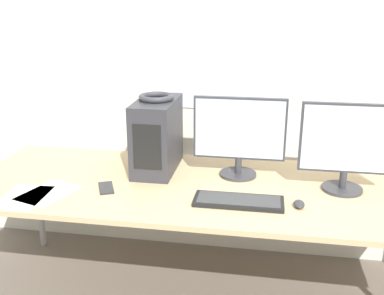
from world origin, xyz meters
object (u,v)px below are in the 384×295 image
keyboard (239,201)px  cell_phone (106,188)px  monitor_right_near (347,145)px  mouse (299,204)px  monitor_main (239,134)px  headphones (156,97)px  pc_tower (157,135)px

keyboard → cell_phone: bearing=175.2°
keyboard → cell_phone: 0.70m
monitor_right_near → cell_phone: size_ratio=2.77×
monitor_right_near → keyboard: (-0.52, -0.25, -0.24)m
monitor_right_near → mouse: monitor_right_near is taller
monitor_main → headphones: bearing=176.7°
pc_tower → mouse: pc_tower is taller
headphones → keyboard: size_ratio=0.45×
monitor_main → cell_phone: monitor_main is taller
monitor_main → cell_phone: size_ratio=2.96×
monitor_main → pc_tower: bearing=176.8°
monitor_main → keyboard: size_ratio=1.16×
headphones → cell_phone: headphones is taller
monitor_right_near → monitor_main: bearing=168.2°
cell_phone → monitor_main: bearing=0.2°
monitor_main → keyboard: 0.43m
cell_phone → monitor_right_near: bearing=-15.3°
mouse → cell_phone: (-0.99, 0.05, -0.01)m
monitor_main → mouse: (0.32, -0.36, -0.23)m
monitor_main → keyboard: (0.03, -0.36, -0.23)m
pc_tower → cell_phone: pc_tower is taller
cell_phone → pc_tower: bearing=34.7°
monitor_right_near → cell_phone: monitor_right_near is taller
mouse → cell_phone: size_ratio=0.49×
pc_tower → headphones: bearing=90.0°
pc_tower → keyboard: (0.50, -0.39, -0.20)m
keyboard → mouse: (0.29, 0.01, 0.00)m
pc_tower → monitor_right_near: monitor_right_near is taller
mouse → cell_phone: mouse is taller
headphones → monitor_right_near: (1.03, -0.14, -0.18)m
headphones → monitor_right_near: monitor_right_near is taller
keyboard → pc_tower: bearing=142.2°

